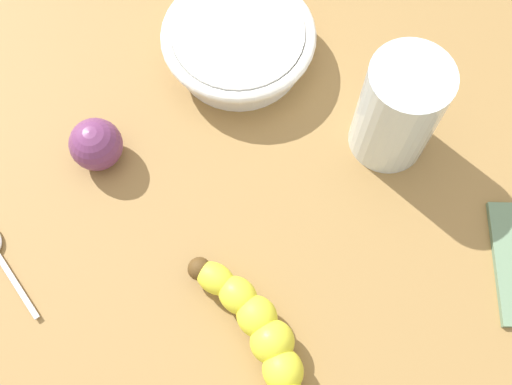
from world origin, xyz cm
name	(u,v)px	position (x,y,z in cm)	size (l,w,h in cm)	color
wooden_tabletop	(290,215)	(0.00, 0.00, 1.50)	(120.00, 120.00, 3.00)	olive
banana	(263,346)	(4.80, -12.60, 4.94)	(17.01, 11.76, 3.89)	yellow
smoothie_glass	(398,110)	(4.17, 11.65, 8.87)	(7.58, 7.58, 11.80)	silver
ceramic_bowl	(239,42)	(-13.73, 11.99, 5.62)	(15.91, 15.91, 4.36)	white
plum_fruit	(96,144)	(-18.84, -5.27, 5.57)	(5.13, 5.13, 5.13)	#6B3360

